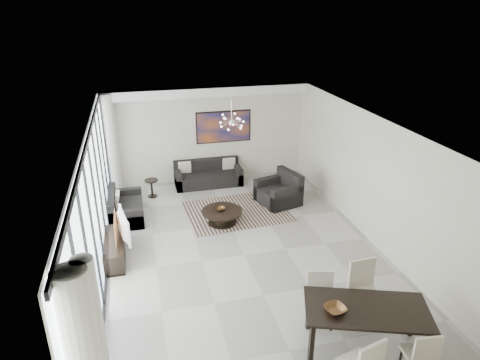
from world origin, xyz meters
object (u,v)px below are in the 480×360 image
object	(u,v)px
television	(120,226)
sofa_main	(208,177)
tv_console	(115,249)
coffee_table	(222,216)
dining_table	(367,313)

from	to	relation	value
television	sofa_main	bearing A→B (deg)	-46.21
sofa_main	tv_console	world-z (taller)	sofa_main
coffee_table	tv_console	xyz separation A→B (m)	(-2.57, -0.98, 0.03)
tv_console	dining_table	bearing A→B (deg)	-43.16
television	coffee_table	bearing A→B (deg)	-78.85
sofa_main	dining_table	size ratio (longest dim) A/B	0.94
sofa_main	television	world-z (taller)	television
television	dining_table	size ratio (longest dim) A/B	0.48
sofa_main	tv_console	size ratio (longest dim) A/B	1.38
sofa_main	television	distance (m)	4.31
tv_console	coffee_table	bearing A→B (deg)	20.80
coffee_table	sofa_main	distance (m)	2.52
coffee_table	television	size ratio (longest dim) A/B	1.00
tv_console	television	world-z (taller)	television
television	tv_console	bearing A→B (deg)	91.68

